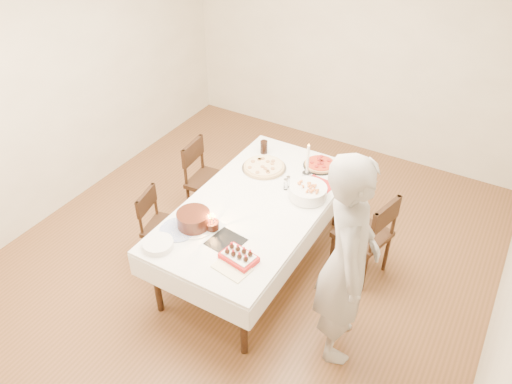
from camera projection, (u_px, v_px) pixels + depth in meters
The scene contains 22 objects.
floor at pixel (251, 253), 5.06m from camera, with size 5.00×5.00×0.00m, color brown.
wall_back at pixel (357, 46), 5.98m from camera, with size 4.50×0.04×2.70m, color beige.
wall_left at pixel (64, 82), 5.16m from camera, with size 0.04×5.00×2.70m, color beige.
dining_table at pixel (256, 234), 4.73m from camera, with size 1.14×2.14×0.75m, color white.
chair_right_savory at pixel (362, 234), 4.60m from camera, with size 0.47×0.47×0.92m, color #321B10, non-canonical shape.
chair_left_savory at pixel (210, 181), 5.30m from camera, with size 0.45×0.45×0.89m, color #321B10, non-canonical shape.
chair_left_dessert at pixel (166, 228), 4.78m from camera, with size 0.40×0.40×0.79m, color #321B10, non-canonical shape.
person at pixel (347, 262), 3.66m from camera, with size 0.67×0.44×1.85m, color #A5A19C.
pizza_white at pixel (264, 167), 4.94m from camera, with size 0.44×0.44×0.04m, color beige.
pizza_pepperoni at pixel (320, 164), 4.98m from camera, with size 0.34×0.34×0.04m, color red.
red_placemat at pixel (318, 186), 4.72m from camera, with size 0.27×0.27×0.01m, color #B21E1E.
pasta_bowl at pixel (308, 192), 4.54m from camera, with size 0.34×0.34×0.11m, color white.
taper_candle at pixel (308, 162), 4.69m from camera, with size 0.09×0.09×0.40m, color white.
shaker_pair at pixel (286, 184), 4.64m from camera, with size 0.09×0.09×0.11m, color white, non-canonical shape.
cola_glass at pixel (264, 147), 5.15m from camera, with size 0.08×0.08×0.14m, color black.
layer_cake at pixel (194, 220), 4.21m from camera, with size 0.36×0.36×0.14m, color #38170E.
cake_board at pixel (226, 242), 4.10m from camera, with size 0.27×0.27×0.01m, color black.
birthday_cake at pixel (212, 222), 4.18m from camera, with size 0.12×0.12×0.13m, color #3B1910.
strawberry_box at pixel (239, 257), 3.91m from camera, with size 0.28×0.19×0.07m, color #A81413, non-canonical shape.
box_lid at pixel (232, 269), 3.85m from camera, with size 0.28×0.19×0.02m, color beige.
plate_stack at pixel (158, 244), 4.03m from camera, with size 0.25×0.25×0.05m, color white.
china_plate at pixel (178, 230), 4.21m from camera, with size 0.32×0.32×0.01m, color white.
Camera 1 is at (1.91, -3.15, 3.53)m, focal length 35.00 mm.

